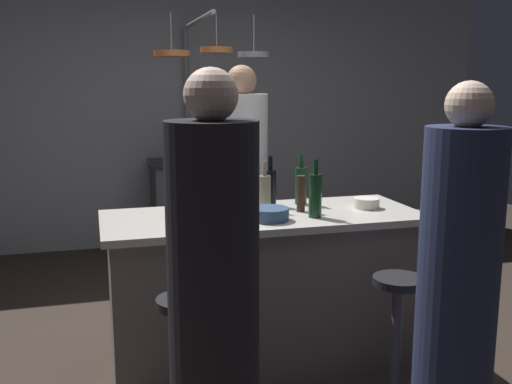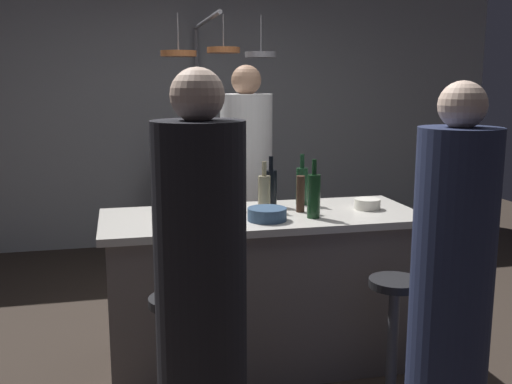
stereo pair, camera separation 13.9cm
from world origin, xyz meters
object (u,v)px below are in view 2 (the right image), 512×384
at_px(wine_glass_near_right_guest, 234,193).
at_px(mixing_bowl_blue, 267,214).
at_px(stove_range, 202,205).
at_px(guest_left, 201,303).
at_px(wine_glass_near_left_guest, 231,200).
at_px(bar_stool_left, 179,360).
at_px(wine_bottle_red, 314,195).
at_px(mixing_bowl_ceramic, 367,204).
at_px(chef, 247,197).
at_px(mixing_bowl_wooden, 179,208).
at_px(wine_bottle_dark, 271,187).
at_px(guest_right, 451,289).
at_px(potted_plant, 425,236).
at_px(wine_bottle_white, 264,192).
at_px(bar_stool_right, 393,337).
at_px(wine_bottle_green, 302,185).
at_px(pepper_mill, 300,194).

relative_size(wine_glass_near_right_guest, mixing_bowl_blue, 0.69).
bearing_deg(stove_range, guest_left, -98.07).
relative_size(wine_glass_near_right_guest, wine_glass_near_left_guest, 1.00).
bearing_deg(bar_stool_left, wine_bottle_red, 30.20).
relative_size(mixing_bowl_ceramic, mixing_bowl_blue, 0.72).
bearing_deg(wine_glass_near_left_guest, chef, 73.34).
bearing_deg(bar_stool_left, wine_glass_near_right_guest, 61.19).
xyz_separation_m(guest_left, mixing_bowl_wooden, (0.03, 1.06, 0.16)).
xyz_separation_m(chef, wine_glass_near_right_guest, (-0.25, -0.82, 0.19)).
bearing_deg(chef, wine_bottle_dark, -90.80).
bearing_deg(guest_right, potted_plant, 62.79).
distance_m(wine_bottle_white, wine_bottle_dark, 0.14).
distance_m(guest_right, wine_bottle_red, 0.96).
relative_size(stove_range, bar_stool_left, 1.31).
distance_m(wine_bottle_white, wine_glass_near_right_guest, 0.17).
xyz_separation_m(potted_plant, mixing_bowl_ceramic, (-1.20, -1.43, 0.63)).
distance_m(wine_bottle_red, mixing_bowl_blue, 0.28).
height_order(guest_left, wine_bottle_dark, guest_left).
bearing_deg(bar_stool_right, wine_bottle_green, 105.29).
bearing_deg(wine_bottle_red, mixing_bowl_ceramic, 20.59).
bearing_deg(bar_stool_left, wine_bottle_green, 44.29).
bearing_deg(pepper_mill, wine_bottle_red, -80.69).
height_order(pepper_mill, wine_bottle_red, wine_bottle_red).
xyz_separation_m(pepper_mill, mixing_bowl_wooden, (-0.69, 0.06, -0.06)).
relative_size(wine_bottle_white, wine_bottle_red, 0.89).
xyz_separation_m(chef, wine_bottle_white, (-0.08, -0.86, 0.20)).
xyz_separation_m(wine_bottle_dark, wine_bottle_red, (0.15, -0.36, 0.01)).
bearing_deg(wine_bottle_green, mixing_bowl_blue, -130.48).
bearing_deg(pepper_mill, potted_plant, 41.23).
height_order(stove_range, guest_right, guest_right).
relative_size(guest_right, wine_bottle_green, 5.32).
bearing_deg(wine_bottle_white, stove_range, 90.82).
distance_m(bar_stool_left, potted_plant, 3.14).
bearing_deg(wine_bottle_green, potted_plant, 38.18).
distance_m(chef, guest_left, 2.03).
xyz_separation_m(guest_right, mixing_bowl_ceramic, (0.05, 1.00, 0.17)).
bearing_deg(mixing_bowl_ceramic, wine_bottle_dark, 157.53).
distance_m(chef, mixing_bowl_ceramic, 1.10).
bearing_deg(bar_stool_left, mixing_bowl_wooden, 82.78).
height_order(stove_range, wine_bottle_dark, wine_bottle_dark).
xyz_separation_m(wine_bottle_green, mixing_bowl_wooden, (-0.76, -0.14, -0.08)).
height_order(wine_glass_near_right_guest, mixing_bowl_ceramic, wine_glass_near_right_guest).
xyz_separation_m(guest_left, potted_plant, (2.32, 2.41, -0.49)).
bearing_deg(mixing_bowl_wooden, wine_glass_near_left_guest, -30.03).
bearing_deg(mixing_bowl_wooden, stove_range, 79.06).
bearing_deg(wine_bottle_red, wine_bottle_white, 132.53).
height_order(wine_bottle_white, mixing_bowl_ceramic, wine_bottle_white).
relative_size(bar_stool_right, guest_right, 0.41).
bearing_deg(pepper_mill, wine_glass_near_left_guest, -167.78).
xyz_separation_m(guest_left, bar_stool_right, (1.01, 0.37, -0.41)).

